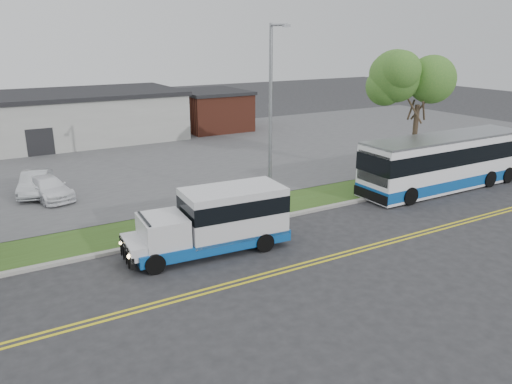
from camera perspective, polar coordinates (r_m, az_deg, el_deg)
ground at (r=23.65m, az=-1.08°, el=-4.94°), size 140.00×140.00×0.00m
lane_line_north at (r=20.66m, az=4.18°, el=-8.43°), size 70.00×0.12×0.01m
lane_line_south at (r=20.44m, az=4.66°, el=-8.74°), size 70.00×0.12×0.01m
curb at (r=24.52m, az=-2.33°, el=-3.93°), size 80.00×0.30×0.15m
verge at (r=26.04m, az=-4.19°, el=-2.72°), size 80.00×3.30×0.10m
parking_lot at (r=38.71m, az=-13.44°, el=3.58°), size 80.00×25.00×0.10m
commercial_building at (r=46.86m, az=-24.39°, el=7.53°), size 25.40×10.40×4.35m
brick_wing at (r=50.32m, az=-5.10°, el=9.32°), size 6.30×7.30×3.90m
tree_east at (r=33.21m, az=18.21°, el=11.76°), size 5.20×5.20×8.33m
streetlight_near at (r=26.02m, az=1.74°, el=9.10°), size 0.35×1.53×9.50m
shuttle_bus at (r=21.64m, az=-4.31°, el=-3.02°), size 7.25×2.80×2.72m
transit_bus at (r=32.47m, az=20.71°, el=3.22°), size 11.80×2.86×3.27m
pedestrian at (r=24.53m, az=-6.60°, el=-1.75°), size 0.77×0.76×1.78m
parked_car_a at (r=31.88m, az=-23.91°, el=0.95°), size 2.52×4.33×1.35m
parked_car_b at (r=30.81m, az=-22.67°, el=0.46°), size 2.65×4.55×1.24m
grocery_bag_left at (r=24.45m, az=-6.95°, el=-3.65°), size 0.32×0.32×0.32m
grocery_bag_right at (r=25.10m, az=-6.14°, el=-3.05°), size 0.32×0.32×0.32m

